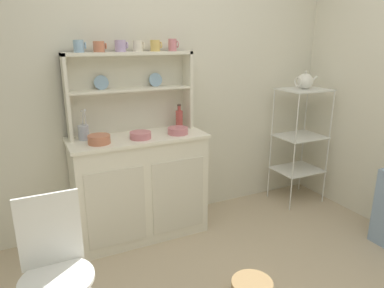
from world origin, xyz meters
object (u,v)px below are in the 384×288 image
Objects in this scene: bakers_rack at (300,132)px; utensil_jar at (84,132)px; bowl_mixing_large at (99,139)px; hutch_cabinet at (140,185)px; porcelain_teapot at (305,81)px; jam_bottle at (179,119)px; wire_chair at (54,262)px; hutch_shelf_unit at (129,86)px; cup_sky_0 at (79,46)px.

bakers_rack reaches higher than utensil_jar.
bowl_mixing_large is at bearing -61.56° from utensil_jar.
hutch_cabinet is at bearing -11.25° from utensil_jar.
hutch_cabinet is 4.50× the size of porcelain_teapot.
hutch_cabinet is 6.64× the size of bowl_mixing_large.
bakers_rack is 1.94m from bowl_mixing_large.
jam_bottle is (-1.23, 0.13, 0.22)m from bakers_rack.
utensil_jar is (0.34, 0.98, 0.39)m from wire_chair.
utensil_jar is 0.99× the size of porcelain_teapot.
bakers_rack is 1.33× the size of wire_chair.
porcelain_teapot is at bearing 0.79° from bowl_mixing_large.
bowl_mixing_large is 1.95m from porcelain_teapot.
hutch_shelf_unit is 0.51m from utensil_jar.
porcelain_teapot is (2.01, -0.12, 0.29)m from utensil_jar.
bowl_mixing_large is (0.05, -0.20, -0.64)m from cup_sky_0.
hutch_shelf_unit reaches higher than bakers_rack.
porcelain_teapot is (1.22, -0.13, 0.27)m from jam_bottle.
cup_sky_0 is 0.68m from bowl_mixing_large.
porcelain_teapot is at bearing -6.21° from jam_bottle.
wire_chair is 3.64× the size of utensil_jar.
jam_bottle is (0.76, -0.04, -0.59)m from cup_sky_0.
cup_sky_0 is (-1.98, 0.17, 0.82)m from bakers_rack.
hutch_cabinet is 0.94× the size of bakers_rack.
utensil_jar is at bearing 118.44° from bowl_mixing_large.
cup_sky_0 is at bearing 57.80° from utensil_jar.
utensil_jar is (-0.39, -0.08, -0.31)m from hutch_shelf_unit.
jam_bottle reaches higher than wire_chair.
bakers_rack is 2.02m from utensil_jar.
utensil_jar is (-0.08, 0.15, 0.03)m from bowl_mixing_large.
hutch_cabinet is 0.62m from utensil_jar.
porcelain_teapot is (1.62, -0.21, -0.02)m from hutch_shelf_unit.
bakers_rack is at bearing -1.66° from hutch_cabinet.
wire_chair is at bearing -108.91° from utensil_jar.
wire_chair is at bearing -128.83° from hutch_cabinet.
wire_chair is 3.60× the size of porcelain_teapot.
jam_bottle is at bearing 12.80° from bowl_mixing_large.
utensil_jar is at bearing 168.75° from hutch_cabinet.
porcelain_teapot is at bearing -3.55° from utensil_jar.
bowl_mixing_large is 0.78× the size of jam_bottle.
cup_sky_0 reaches higher than bakers_rack.
utensil_jar is at bearing -179.39° from jam_bottle.
utensil_jar is (-0.78, -0.01, -0.02)m from jam_bottle.
hutch_shelf_unit reaches higher than bowl_mixing_large.
hutch_shelf_unit reaches higher than porcelain_teapot.
porcelain_teapot reaches higher than jam_bottle.
hutch_cabinet is 1.16m from cup_sky_0.
utensil_jar reaches higher than bowl_mixing_large.
hutch_cabinet is 0.55m from bowl_mixing_large.
wire_chair is 1.00m from bowl_mixing_large.
hutch_shelf_unit is at bearing 172.62° from bakers_rack.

